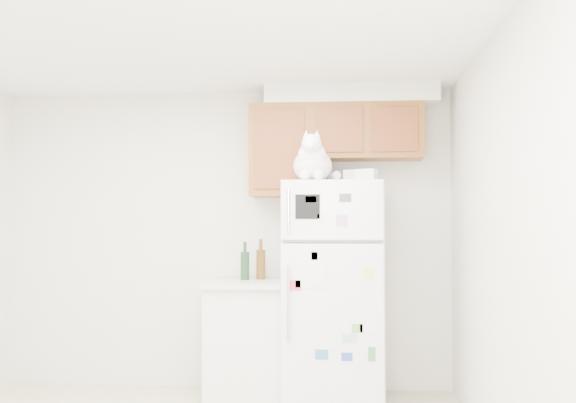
# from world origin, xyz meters

# --- Properties ---
(room_shell) EXTENTS (3.84, 4.04, 2.52)m
(room_shell) POSITION_xyz_m (0.12, 0.24, 1.67)
(room_shell) COLOR silver
(room_shell) RESTS_ON ground_plane
(refrigerator) EXTENTS (0.76, 0.78, 1.70)m
(refrigerator) POSITION_xyz_m (0.93, 1.61, 0.85)
(refrigerator) COLOR white
(refrigerator) RESTS_ON ground_plane
(base_counter) EXTENTS (0.64, 0.64, 0.92)m
(base_counter) POSITION_xyz_m (0.24, 1.68, 0.46)
(base_counter) COLOR white
(base_counter) RESTS_ON ground_plane
(cat) EXTENTS (0.37, 0.54, 0.38)m
(cat) POSITION_xyz_m (0.78, 1.43, 1.84)
(cat) COLOR white
(cat) RESTS_ON refrigerator
(storage_box_back) EXTENTS (0.19, 0.14, 0.10)m
(storage_box_back) POSITION_xyz_m (1.10, 1.66, 1.75)
(storage_box_back) COLOR white
(storage_box_back) RESTS_ON refrigerator
(storage_box_front) EXTENTS (0.18, 0.16, 0.09)m
(storage_box_front) POSITION_xyz_m (1.19, 1.46, 1.74)
(storage_box_front) COLOR white
(storage_box_front) RESTS_ON refrigerator
(bottle_green) EXTENTS (0.07, 0.07, 0.31)m
(bottle_green) POSITION_xyz_m (0.21, 1.78, 1.08)
(bottle_green) COLOR #19381E
(bottle_green) RESTS_ON base_counter
(bottle_amber) EXTENTS (0.08, 0.08, 0.33)m
(bottle_amber) POSITION_xyz_m (0.33, 1.86, 1.09)
(bottle_amber) COLOR #593814
(bottle_amber) RESTS_ON base_counter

